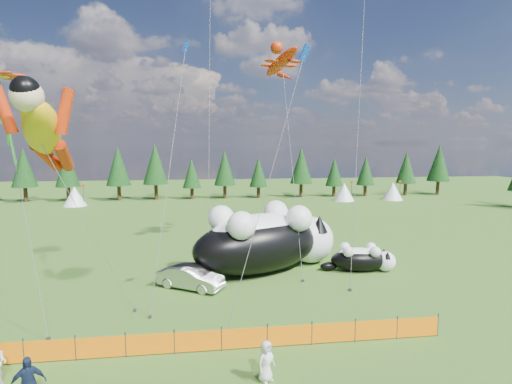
{
  "coord_description": "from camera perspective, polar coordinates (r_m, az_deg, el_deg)",
  "views": [
    {
      "loc": [
        0.35,
        -19.34,
        8.91
      ],
      "look_at": [
        3.42,
        4.0,
        6.03
      ],
      "focal_mm": 28.0,
      "sensor_mm": 36.0,
      "label": 1
    }
  ],
  "objects": [
    {
      "name": "spectator_c",
      "position": [
        16.59,
        -29.81,
        -22.68
      ],
      "size": [
        1.24,
        0.92,
        1.89
      ],
      "primitive_type": "imported",
      "rotation": [
        0.0,
        0.0,
        0.36
      ],
      "color": "#15223C",
      "rests_on": "ground"
    },
    {
      "name": "cat_small",
      "position": [
        29.26,
        14.94,
        -9.14
      ],
      "size": [
        5.25,
        2.42,
        1.9
      ],
      "rotation": [
        0.0,
        0.0,
        -0.15
      ],
      "color": "black",
      "rests_on": "ground"
    },
    {
      "name": "superhero_kite",
      "position": [
        20.12,
        -28.23,
        7.85
      ],
      "size": [
        6.28,
        6.17,
        12.15
      ],
      "color": "#E3AE0B",
      "rests_on": "ground"
    },
    {
      "name": "spectator_e",
      "position": [
        16.25,
        1.46,
        -23.02
      ],
      "size": [
        0.92,
        0.86,
        1.58
      ],
      "primitive_type": "imported",
      "rotation": [
        0.0,
        0.0,
        0.63
      ],
      "color": "silver",
      "rests_on": "ground"
    },
    {
      "name": "safety_fence",
      "position": [
        18.38,
        -8.26,
        -20.32
      ],
      "size": [
        22.06,
        0.06,
        1.1
      ],
      "color": "#262626",
      "rests_on": "ground"
    },
    {
      "name": "gecko_kite",
      "position": [
        34.95,
        3.61,
        18.04
      ],
      "size": [
        5.47,
        13.07,
        18.09
      ],
      "color": "red",
      "rests_on": "ground"
    },
    {
      "name": "tree_line",
      "position": [
        64.53,
        -7.78,
        2.55
      ],
      "size": [
        90.0,
        4.0,
        8.0
      ],
      "primitive_type": null,
      "color": "black",
      "rests_on": "ground"
    },
    {
      "name": "festival_tents",
      "position": [
        60.75,
        2.67,
        -0.14
      ],
      "size": [
        50.0,
        3.2,
        2.8
      ],
      "primitive_type": null,
      "color": "white",
      "rests_on": "ground"
    },
    {
      "name": "car",
      "position": [
        25.45,
        -9.31,
        -11.95
      ],
      "size": [
        4.37,
        3.43,
        1.39
      ],
      "primitive_type": "imported",
      "rotation": [
        0.0,
        0.0,
        1.03
      ],
      "color": "#B1B1B6",
      "rests_on": "ground"
    },
    {
      "name": "diamond_kite_c",
      "position": [
        20.32,
        6.61,
        17.89
      ],
      "size": [
        4.54,
        2.47,
        14.27
      ],
      "color": "#0C40BE",
      "rests_on": "ground"
    },
    {
      "name": "cat_large",
      "position": [
        27.98,
        1.38,
        -6.83
      ],
      "size": [
        12.31,
        8.13,
        4.7
      ],
      "rotation": [
        0.0,
        0.0,
        0.42
      ],
      "color": "black",
      "rests_on": "ground"
    },
    {
      "name": "diamond_kite_a",
      "position": [
        27.02,
        -10.25,
        17.98
      ],
      "size": [
        2.17,
        7.44,
        16.57
      ],
      "color": "#0C40BE",
      "rests_on": "ground"
    },
    {
      "name": "ground",
      "position": [
        21.29,
        -8.13,
        -17.83
      ],
      "size": [
        160.0,
        160.0,
        0.0
      ],
      "primitive_type": "plane",
      "color": "#103309",
      "rests_on": "ground"
    }
  ]
}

